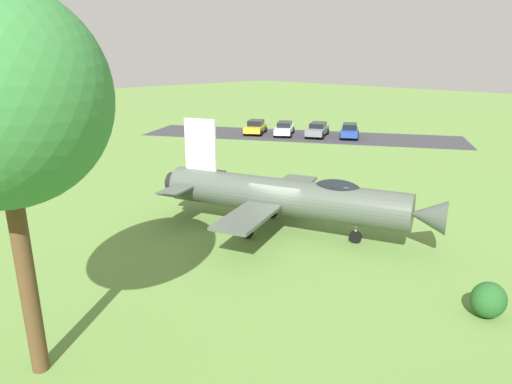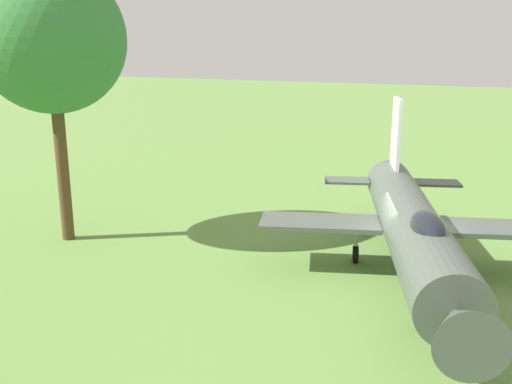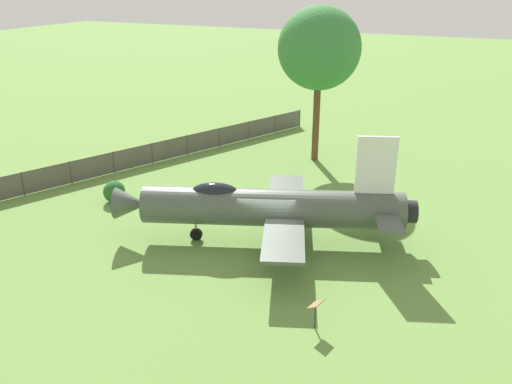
# 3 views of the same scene
# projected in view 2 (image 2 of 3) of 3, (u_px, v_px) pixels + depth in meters

# --- Properties ---
(ground_plane) EXTENTS (200.00, 200.00, 0.00)m
(ground_plane) POSITION_uv_depth(u_px,v_px,m) (407.00, 278.00, 18.09)
(ground_plane) COLOR #668E42
(display_jet) EXTENTS (9.70, 13.75, 5.42)m
(display_jet) POSITION_uv_depth(u_px,v_px,m) (413.00, 227.00, 17.26)
(display_jet) COLOR #4C564C
(display_jet) RESTS_ON ground_plane
(shade_tree) EXTENTS (5.33, 5.43, 10.30)m
(shade_tree) POSITION_uv_depth(u_px,v_px,m) (51.00, 40.00, 19.96)
(shade_tree) COLOR brown
(shade_tree) RESTS_ON ground_plane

